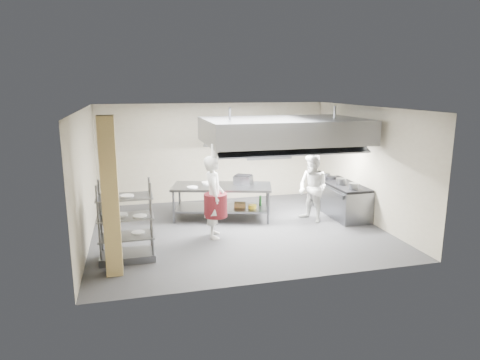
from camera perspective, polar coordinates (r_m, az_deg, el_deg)
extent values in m
plane|color=#333335|center=(10.75, -0.28, -6.60)|extent=(7.00, 7.00, 0.00)
plane|color=silver|center=(10.17, -0.30, 9.59)|extent=(7.00, 7.00, 0.00)
plane|color=#9D947D|center=(13.24, -3.47, 3.71)|extent=(7.00, 0.00, 7.00)
plane|color=#9D947D|center=(10.10, -19.91, 0.23)|extent=(0.00, 6.00, 6.00)
plane|color=#9D947D|center=(11.70, 16.59, 2.05)|extent=(0.00, 6.00, 6.00)
cube|color=tan|center=(8.21, -16.91, -2.25)|extent=(0.30, 0.30, 3.00)
cube|color=gray|center=(10.98, 5.83, 6.60)|extent=(4.00, 2.50, 0.60)
cube|color=white|center=(10.74, 1.26, 4.81)|extent=(1.60, 0.12, 0.04)
cube|color=white|center=(11.36, 10.07, 5.04)|extent=(1.60, 0.12, 0.04)
cube|color=gray|center=(13.54, 4.17, 3.89)|extent=(1.50, 0.28, 0.04)
cube|color=gray|center=(11.40, -2.43, -0.89)|extent=(2.81, 1.77, 0.06)
cube|color=slate|center=(11.54, -2.41, -3.69)|extent=(2.58, 1.61, 0.04)
cube|color=slate|center=(12.15, 13.37, -2.62)|extent=(0.80, 2.00, 0.84)
cube|color=black|center=(12.04, 13.48, -0.55)|extent=(0.78, 1.96, 0.06)
imported|color=white|center=(9.99, -3.51, -2.27)|extent=(0.56, 0.77, 1.95)
imported|color=silver|center=(11.31, 9.68, -1.12)|extent=(0.96, 1.06, 1.78)
imported|color=white|center=(9.23, -17.08, -4.77)|extent=(0.66, 1.09, 1.73)
cube|color=slate|center=(11.54, 0.44, 0.02)|extent=(0.58, 0.55, 0.23)
cube|color=olive|center=(11.47, -0.01, -3.34)|extent=(0.35, 0.29, 0.13)
cylinder|color=gray|center=(11.82, 13.33, -0.19)|extent=(0.26, 0.26, 0.18)
cylinder|color=white|center=(9.09, -14.88, -7.08)|extent=(0.28, 0.28, 0.05)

